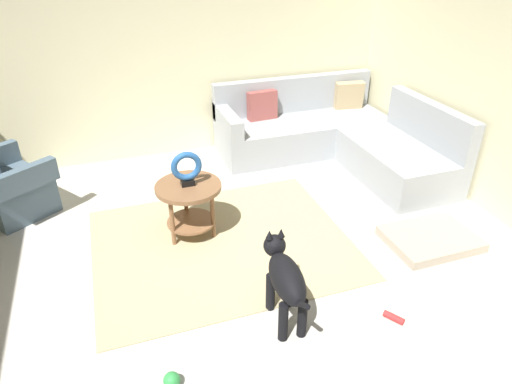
% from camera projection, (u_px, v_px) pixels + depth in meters
% --- Properties ---
extents(ground_plane, '(6.00, 6.00, 0.10)m').
position_uv_depth(ground_plane, '(227.00, 302.00, 3.62)').
color(ground_plane, beige).
extents(wall_back, '(6.00, 0.12, 2.70)m').
position_uv_depth(wall_back, '(155.00, 46.00, 5.34)').
color(wall_back, beige).
rests_on(wall_back, ground_plane).
extents(area_rug, '(2.30, 1.90, 0.01)m').
position_uv_depth(area_rug, '(222.00, 243.00, 4.21)').
color(area_rug, tan).
rests_on(area_rug, ground_plane).
extents(sectional_couch, '(2.20, 2.25, 0.88)m').
position_uv_depth(sectional_couch, '(335.00, 137.00, 5.68)').
color(sectional_couch, '#9EA3A8').
rests_on(sectional_couch, ground_plane).
extents(armchair, '(0.95, 1.00, 0.88)m').
position_uv_depth(armchair, '(7.00, 187.00, 4.49)').
color(armchair, '#4C6070').
rests_on(armchair, ground_plane).
extents(side_table, '(0.60, 0.60, 0.54)m').
position_uv_depth(side_table, '(189.00, 197.00, 4.14)').
color(side_table, brown).
rests_on(side_table, ground_plane).
extents(torus_sculpture, '(0.28, 0.08, 0.33)m').
position_uv_depth(torus_sculpture, '(187.00, 168.00, 3.99)').
color(torus_sculpture, black).
rests_on(torus_sculpture, side_table).
extents(dog_bed_mat, '(0.80, 0.60, 0.09)m').
position_uv_depth(dog_bed_mat, '(430.00, 239.00, 4.20)').
color(dog_bed_mat, '#B2A38E').
rests_on(dog_bed_mat, ground_plane).
extents(dog, '(0.26, 0.85, 0.63)m').
position_uv_depth(dog, '(285.00, 277.00, 3.23)').
color(dog, black).
rests_on(dog, ground_plane).
extents(dog_toy_ball, '(0.11, 0.11, 0.11)m').
position_uv_depth(dog_toy_ball, '(172.00, 380.00, 2.86)').
color(dog_toy_ball, green).
rests_on(dog_toy_ball, ground_plane).
extents(dog_toy_rope, '(0.12, 0.16, 0.05)m').
position_uv_depth(dog_toy_rope, '(394.00, 317.00, 3.37)').
color(dog_toy_rope, red).
rests_on(dog_toy_rope, ground_plane).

